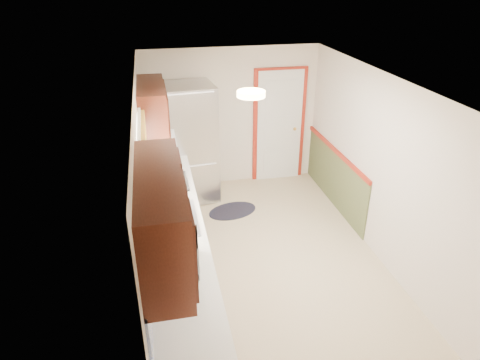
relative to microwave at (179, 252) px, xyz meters
name	(u,v)px	position (x,y,z in m)	size (l,w,h in m)	color
room_shell	(270,182)	(1.20, 1.10, 0.07)	(3.20, 5.20, 2.52)	#C5B28B
kitchen_run	(172,234)	(-0.04, 0.81, -0.32)	(0.63, 4.00, 2.20)	#3A150D
back_wall_trim	(291,137)	(2.19, 3.31, -0.24)	(1.12, 2.30, 2.08)	maroon
ceiling_fixture	(251,94)	(0.90, 0.90, 1.23)	(0.30, 0.30, 0.06)	#FFD88C
microwave	(179,252)	(0.00, 0.00, 0.00)	(0.55, 0.30, 0.37)	white
refrigerator	(190,144)	(0.42, 3.15, -0.16)	(0.87, 0.84, 1.94)	#B7B7BC
rug	(232,211)	(0.99, 2.50, -1.12)	(0.80, 0.52, 0.01)	black
cooktop	(169,182)	(0.01, 1.85, -0.18)	(0.49, 0.59, 0.02)	black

